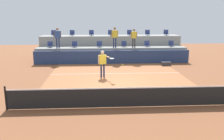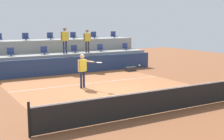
% 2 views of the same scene
% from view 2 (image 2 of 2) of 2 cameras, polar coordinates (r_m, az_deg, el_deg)
% --- Properties ---
extents(ground_plane, '(40.00, 40.00, 0.00)m').
position_cam_2_polar(ground_plane, '(15.14, 0.26, -3.99)').
color(ground_plane, brown).
extents(court_inner_paint, '(9.00, 10.00, 0.01)m').
position_cam_2_polar(court_inner_paint, '(15.99, -1.55, -3.30)').
color(court_inner_paint, '#A36038').
rests_on(court_inner_paint, ground_plane).
extents(court_service_line, '(9.00, 0.06, 0.00)m').
position_cam_2_polar(court_service_line, '(17.21, -3.79, -2.44)').
color(court_service_line, silver).
rests_on(court_service_line, ground_plane).
extents(tennis_net, '(10.48, 0.08, 1.07)m').
position_cam_2_polar(tennis_net, '(11.85, 10.15, -5.27)').
color(tennis_net, black).
rests_on(tennis_net, ground_plane).
extents(sponsor_backboard, '(13.00, 0.16, 1.10)m').
position_cam_2_polar(sponsor_backboard, '(20.37, -8.32, 0.78)').
color(sponsor_backboard, navy).
rests_on(sponsor_backboard, ground_plane).
extents(seating_tier_lower, '(13.00, 1.80, 1.25)m').
position_cam_2_polar(seating_tier_lower, '(21.56, -9.61, 1.39)').
color(seating_tier_lower, gray).
rests_on(seating_tier_lower, ground_plane).
extents(seating_tier_upper, '(13.00, 1.80, 2.10)m').
position_cam_2_polar(seating_tier_upper, '(23.19, -11.21, 2.92)').
color(seating_tier_upper, gray).
rests_on(seating_tier_upper, ground_plane).
extents(stadium_chair_lower_left, '(0.44, 0.40, 0.52)m').
position_cam_2_polar(stadium_chair_lower_left, '(20.50, -18.09, 3.07)').
color(stadium_chair_lower_left, '#2D2D33').
rests_on(stadium_chair_lower_left, seating_tier_lower).
extents(stadium_chair_lower_mid_left, '(0.44, 0.40, 0.52)m').
position_cam_2_polar(stadium_chair_lower_mid_left, '(21.06, -12.33, 3.44)').
color(stadium_chair_lower_mid_left, '#2D2D33').
rests_on(stadium_chair_lower_mid_left, seating_tier_lower).
extents(stadium_chair_lower_mid_right, '(0.44, 0.40, 0.52)m').
position_cam_2_polar(stadium_chair_lower_mid_right, '(21.82, -6.90, 3.76)').
color(stadium_chair_lower_mid_right, '#2D2D33').
rests_on(stadium_chair_lower_mid_right, seating_tier_lower).
extents(stadium_chair_lower_right, '(0.44, 0.40, 0.52)m').
position_cam_2_polar(stadium_chair_lower_right, '(22.70, -2.11, 4.01)').
color(stadium_chair_lower_right, '#2D2D33').
rests_on(stadium_chair_lower_right, seating_tier_lower).
extents(stadium_chair_lower_far_right, '(0.44, 0.40, 0.52)m').
position_cam_2_polar(stadium_chair_lower_far_right, '(23.80, 2.52, 4.22)').
color(stadium_chair_lower_far_right, '#2D2D33').
rests_on(stadium_chair_lower_far_right, seating_tier_lower).
extents(stadium_chair_upper_mid_left, '(0.44, 0.40, 0.52)m').
position_cam_2_polar(stadium_chair_upper_mid_left, '(22.52, -15.57, 5.82)').
color(stadium_chair_upper_mid_left, '#2D2D33').
rests_on(stadium_chair_upper_mid_left, seating_tier_upper).
extents(stadium_chair_upper_center, '(0.44, 0.40, 0.52)m').
position_cam_2_polar(stadium_chair_upper_center, '(23.04, -11.25, 6.03)').
color(stadium_chair_upper_center, '#2D2D33').
rests_on(stadium_chair_upper_center, seating_tier_upper).
extents(stadium_chair_upper_mid_right, '(0.44, 0.40, 0.52)m').
position_cam_2_polar(stadium_chair_upper_mid_right, '(23.69, -7.09, 6.20)').
color(stadium_chair_upper_mid_right, '#2D2D33').
rests_on(stadium_chair_upper_mid_right, seating_tier_upper).
extents(stadium_chair_upper_right, '(0.44, 0.40, 0.52)m').
position_cam_2_polar(stadium_chair_upper_right, '(24.42, -3.32, 6.33)').
color(stadium_chair_upper_right, '#2D2D33').
rests_on(stadium_chair_upper_right, seating_tier_upper).
extents(stadium_chair_upper_far_right, '(0.44, 0.40, 0.52)m').
position_cam_2_polar(stadium_chair_upper_far_right, '(25.28, 0.32, 6.43)').
color(stadium_chair_upper_far_right, '#2D2D33').
rests_on(stadium_chair_upper_far_right, seating_tier_upper).
extents(tennis_player, '(1.04, 1.14, 1.75)m').
position_cam_2_polar(tennis_player, '(15.86, -5.36, 0.50)').
color(tennis_player, navy).
rests_on(tennis_player, ground_plane).
extents(spectator_leaning_on_rail, '(0.61, 0.27, 1.75)m').
position_cam_2_polar(spectator_leaning_on_rail, '(21.08, -8.67, 5.85)').
color(spectator_leaning_on_rail, navy).
rests_on(spectator_leaning_on_rail, seating_tier_lower).
extents(spectator_in_white, '(0.57, 0.22, 1.60)m').
position_cam_2_polar(spectator_in_white, '(21.75, -4.58, 5.73)').
color(spectator_in_white, '#2D2D33').
rests_on(spectator_in_white, seating_tier_lower).
extents(tennis_ball, '(0.07, 0.07, 0.07)m').
position_cam_2_polar(tennis_ball, '(13.08, 5.08, 0.89)').
color(tennis_ball, '#CCE033').
extents(equipment_bag, '(0.76, 0.28, 0.30)m').
position_cam_2_polar(equipment_bag, '(21.45, 3.45, 0.18)').
color(equipment_bag, '#333338').
rests_on(equipment_bag, ground_plane).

